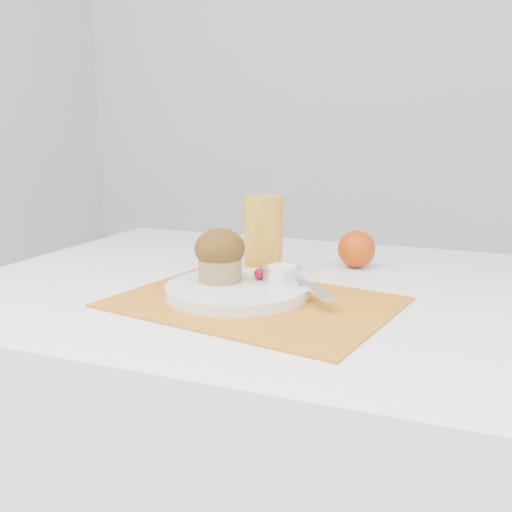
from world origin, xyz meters
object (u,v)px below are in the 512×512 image
at_px(plate, 237,290).
at_px(muffin, 220,255).
at_px(table, 312,487).
at_px(juice_glass, 263,235).
at_px(orange, 357,249).

distance_m(plate, muffin, 0.06).
distance_m(table, juice_glass, 0.46).
relative_size(plate, orange, 3.15).
height_order(juice_glass, muffin, juice_glass).
xyz_separation_m(plate, muffin, (-0.03, 0.01, 0.05)).
relative_size(juice_glass, muffin, 1.68).
xyz_separation_m(orange, juice_glass, (-0.15, -0.10, 0.04)).
bearing_deg(juice_glass, plate, -83.47).
bearing_deg(muffin, orange, 57.44).
distance_m(orange, juice_glass, 0.18).
bearing_deg(muffin, table, 35.48).
bearing_deg(plate, juice_glass, 96.53).
bearing_deg(muffin, juice_glass, 84.64).
height_order(table, muffin, muffin).
bearing_deg(plate, muffin, 164.04).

